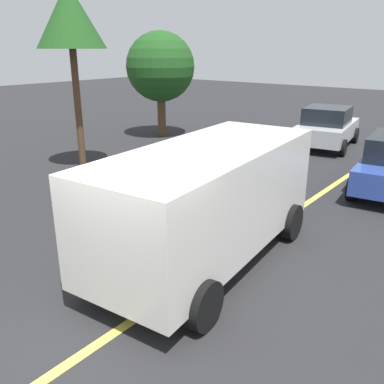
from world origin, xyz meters
The scene contains 6 objects.
ground_plane centered at (0.00, 0.00, 0.00)m, with size 80.00×80.00×0.00m, color #262628.
lane_marking_centre centered at (3.00, 0.00, 0.01)m, with size 28.00×0.16×0.01m, color #E0D14C.
white_van centered at (2.60, 0.26, 1.27)m, with size 5.37×2.66×2.20m.
car_silver_crossing centered at (13.28, 2.15, 0.81)m, with size 4.11×2.52×1.63m.
tree_centre_verge centered at (5.14, 7.37, 4.70)m, with size 2.12×2.12×5.70m.
tree_right_verge centered at (10.74, 8.87, 3.04)m, with size 3.00×3.00×4.56m.
Camera 1 is at (-3.10, -3.89, 3.84)m, focal length 38.50 mm.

